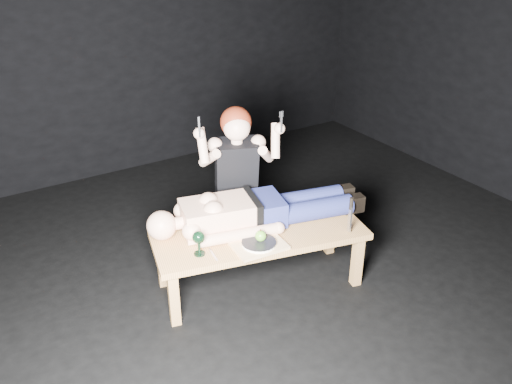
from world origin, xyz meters
TOP-DOWN VIEW (x-y plane):
  - ground at (0.00, 0.00)m, footprint 5.00×5.00m
  - back_wall at (0.00, 2.50)m, footprint 5.00×0.00m
  - table at (-0.26, 0.00)m, footprint 1.59×0.89m
  - lying_man at (-0.18, 0.13)m, footprint 1.57×0.79m
  - kneeling_woman at (-0.15, 0.52)m, footprint 0.92×0.96m
  - serving_tray at (-0.36, -0.15)m, footprint 0.37×0.28m
  - plate at (-0.36, -0.15)m, footprint 0.25×0.25m
  - apple at (-0.34, -0.14)m, footprint 0.08×0.08m
  - goblet at (-0.74, -0.02)m, footprint 0.10×0.10m
  - fork_flat at (-0.67, -0.07)m, footprint 0.04×0.16m
  - knife_flat at (-0.21, -0.16)m, footprint 0.06×0.16m
  - spoon_flat at (-0.23, -0.13)m, footprint 0.07×0.15m
  - carving_knife at (0.28, -0.33)m, footprint 0.04×0.05m

SIDE VIEW (x-z plane):
  - ground at x=0.00m, z-range 0.00..0.00m
  - table at x=-0.26m, z-range 0.00..0.45m
  - fork_flat at x=-0.67m, z-range 0.45..0.46m
  - knife_flat at x=-0.21m, z-range 0.45..0.46m
  - spoon_flat at x=-0.23m, z-range 0.45..0.46m
  - serving_tray at x=-0.36m, z-range 0.45..0.47m
  - plate at x=-0.36m, z-range 0.47..0.49m
  - apple at x=-0.34m, z-range 0.49..0.56m
  - goblet at x=-0.74m, z-range 0.45..0.62m
  - lying_man at x=-0.18m, z-range 0.45..0.71m
  - carving_knife at x=0.28m, z-range 0.45..0.73m
  - kneeling_woman at x=-0.15m, z-range 0.00..1.28m
  - back_wall at x=0.00m, z-range -1.00..4.00m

